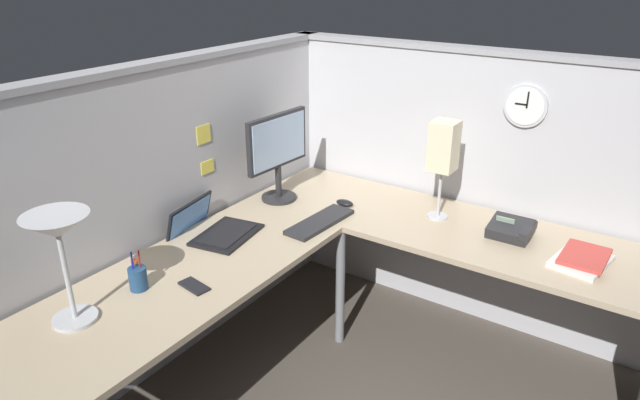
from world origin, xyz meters
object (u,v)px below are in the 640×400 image
at_px(cell_phone, 194,286).
at_px(book_stack, 582,259).
at_px(wall_clock, 526,106).
at_px(desk_lamp_dome, 58,236).
at_px(office_phone, 512,230).
at_px(desk_lamp_paper, 443,149).
at_px(monitor, 278,151).
at_px(pen_cup, 138,278).
at_px(keyboard, 320,222).
at_px(laptop, 210,228).
at_px(computer_mouse, 345,203).

bearing_deg(cell_phone, book_stack, -40.56).
bearing_deg(cell_phone, wall_clock, -21.29).
xyz_separation_m(desk_lamp_dome, office_phone, (1.64, -1.18, -0.33)).
xyz_separation_m(book_stack, desk_lamp_paper, (0.10, 0.74, 0.36)).
xyz_separation_m(desk_lamp_dome, cell_phone, (0.42, -0.21, -0.36)).
height_order(monitor, book_stack, monitor).
distance_m(book_stack, wall_clock, 0.82).
height_order(cell_phone, desk_lamp_paper, desk_lamp_paper).
bearing_deg(cell_phone, pen_cup, 135.80).
height_order(keyboard, wall_clock, wall_clock).
bearing_deg(keyboard, laptop, 138.08).
bearing_deg(cell_phone, office_phone, -29.80).
height_order(keyboard, book_stack, book_stack).
distance_m(book_stack, desk_lamp_paper, 0.83).
height_order(pen_cup, book_stack, pen_cup).
height_order(pen_cup, wall_clock, wall_clock).
height_order(laptop, wall_clock, wall_clock).
xyz_separation_m(laptop, book_stack, (0.72, -1.62, -0.00)).
xyz_separation_m(keyboard, book_stack, (0.32, -1.22, 0.01)).
relative_size(desk_lamp_dome, pen_cup, 2.47).
xyz_separation_m(monitor, book_stack, (0.18, -1.60, -0.27)).
bearing_deg(computer_mouse, cell_phone, 175.57).
xyz_separation_m(computer_mouse, cell_phone, (-1.08, 0.08, -0.01)).
relative_size(desk_lamp_paper, wall_clock, 2.41).
xyz_separation_m(desk_lamp_dome, wall_clock, (1.94, -1.09, 0.23)).
bearing_deg(keyboard, pen_cup, 167.10).
relative_size(laptop, cell_phone, 3.01).
height_order(book_stack, desk_lamp_paper, desk_lamp_paper).
height_order(desk_lamp_dome, book_stack, desk_lamp_dome).
relative_size(computer_mouse, desk_lamp_paper, 0.20).
bearing_deg(office_phone, desk_lamp_paper, 88.49).
relative_size(computer_mouse, book_stack, 0.33).
distance_m(computer_mouse, wall_clock, 1.07).
relative_size(monitor, cell_phone, 3.47).
xyz_separation_m(desk_lamp_dome, desk_lamp_paper, (1.65, -0.78, 0.02)).
distance_m(desk_lamp_dome, book_stack, 2.21).
relative_size(pen_cup, book_stack, 0.58).
height_order(monitor, pen_cup, monitor).
relative_size(office_phone, desk_lamp_paper, 0.39).
distance_m(monitor, laptop, 0.60).
relative_size(monitor, office_phone, 2.43).
bearing_deg(cell_phone, desk_lamp_dome, 162.68).
bearing_deg(monitor, desk_lamp_dome, -177.01).
relative_size(laptop, keyboard, 1.01).
bearing_deg(computer_mouse, keyboard, -176.91).
bearing_deg(cell_phone, computer_mouse, 4.43).
distance_m(desk_lamp_dome, cell_phone, 0.59).
distance_m(computer_mouse, office_phone, 0.90).
relative_size(desk_lamp_dome, wall_clock, 2.02).
bearing_deg(wall_clock, monitor, 115.93).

